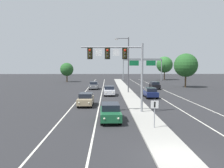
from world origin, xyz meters
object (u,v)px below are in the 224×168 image
(overhead_signal_mast, at_px, (121,61))
(median_sign_post, at_px, (155,110))
(car_receding_navy, at_px, (150,92))
(street_lamp_median, at_px, (127,61))
(car_oncoming_green, at_px, (110,112))
(highway_sign_gantry, at_px, (142,62))
(tree_far_right_a, at_px, (165,65))
(car_oncoming_grey, at_px, (94,85))
(car_oncoming_white, at_px, (109,90))
(tree_far_left_c, at_px, (67,69))
(car_oncoming_tan, at_px, (86,99))
(car_receding_black, at_px, (155,85))
(tree_far_right_b, at_px, (186,65))

(overhead_signal_mast, bearing_deg, median_sign_post, -70.46)
(car_receding_navy, bearing_deg, street_lamp_median, 116.54)
(car_oncoming_green, distance_m, car_receding_navy, 16.72)
(highway_sign_gantry, xyz_separation_m, tree_far_right_a, (8.38, 3.50, -0.77))
(car_oncoming_green, bearing_deg, car_oncoming_grey, 96.26)
(car_oncoming_white, distance_m, tree_far_left_c, 35.78)
(car_oncoming_tan, distance_m, tree_far_left_c, 44.78)
(overhead_signal_mast, distance_m, car_oncoming_green, 5.92)
(overhead_signal_mast, height_order, car_oncoming_tan, overhead_signal_mast)
(car_receding_black, bearing_deg, car_oncoming_green, -108.86)
(overhead_signal_mast, height_order, car_oncoming_white, overhead_signal_mast)
(street_lamp_median, height_order, car_oncoming_grey, street_lamp_median)
(tree_far_right_a, xyz_separation_m, tree_far_right_b, (-2.13, -28.85, -0.27))
(car_oncoming_green, bearing_deg, highway_sign_gantry, 78.70)
(car_oncoming_tan, bearing_deg, car_receding_navy, 37.38)
(street_lamp_median, height_order, tree_far_right_a, street_lamp_median)
(median_sign_post, height_order, car_oncoming_white, median_sign_post)
(car_oncoming_tan, bearing_deg, tree_far_right_b, 49.63)
(tree_far_left_c, relative_size, tree_far_right_a, 0.72)
(car_receding_black, bearing_deg, tree_far_right_a, 72.81)
(car_oncoming_green, distance_m, tree_far_right_a, 64.85)
(car_oncoming_grey, relative_size, tree_far_left_c, 0.76)
(car_oncoming_tan, bearing_deg, highway_sign_gantry, 73.70)
(median_sign_post, height_order, street_lamp_median, street_lamp_median)
(street_lamp_median, height_order, car_oncoming_white, street_lamp_median)
(car_oncoming_white, relative_size, tree_far_right_b, 0.57)
(car_oncoming_tan, height_order, tree_far_right_a, tree_far_right_a)
(overhead_signal_mast, bearing_deg, tree_far_right_a, 72.01)
(car_oncoming_white, xyz_separation_m, tree_far_right_a, (19.94, 43.02, 4.58))
(tree_far_left_c, bearing_deg, car_oncoming_tan, -77.27)
(car_oncoming_tan, distance_m, tree_far_right_b, 32.44)
(car_oncoming_green, height_order, car_oncoming_grey, same)
(street_lamp_median, bearing_deg, tree_far_right_b, 37.19)
(overhead_signal_mast, height_order, street_lamp_median, street_lamp_median)
(car_oncoming_green, distance_m, car_oncoming_white, 18.51)
(car_oncoming_grey, distance_m, car_receding_navy, 16.80)
(tree_far_right_b, bearing_deg, car_oncoming_white, -141.49)
(overhead_signal_mast, bearing_deg, car_oncoming_tan, 131.22)
(median_sign_post, bearing_deg, tree_far_left_c, 106.54)
(tree_far_left_c, bearing_deg, car_oncoming_grey, -66.93)
(street_lamp_median, bearing_deg, car_oncoming_tan, -115.14)
(tree_far_right_b, bearing_deg, car_receding_navy, -123.35)
(median_sign_post, bearing_deg, overhead_signal_mast, 109.54)
(car_oncoming_green, distance_m, tree_far_right_b, 37.48)
(median_sign_post, relative_size, street_lamp_median, 0.22)
(car_oncoming_green, xyz_separation_m, car_oncoming_white, (0.04, 18.51, 0.00))
(median_sign_post, height_order, car_receding_navy, median_sign_post)
(street_lamp_median, xyz_separation_m, car_oncoming_white, (-3.31, -3.17, -4.97))
(car_oncoming_grey, bearing_deg, car_oncoming_tan, -89.42)
(highway_sign_gantry, bearing_deg, car_receding_black, -93.20)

